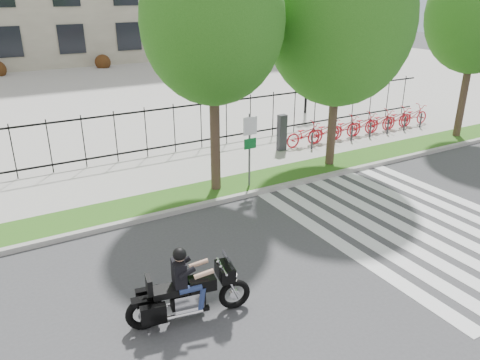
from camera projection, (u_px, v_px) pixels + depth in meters
ground at (276, 269)px, 11.43m from camera, size 120.00×120.00×0.00m
curb at (203, 205)px, 14.70m from camera, size 60.00×0.20×0.15m
grass_verge at (192, 195)px, 15.38m from camera, size 60.00×1.50×0.15m
sidewalk at (164, 172)px, 17.39m from camera, size 60.00×3.50×0.15m
plaza at (69, 91)px, 31.51m from camera, size 80.00×34.00×0.10m
crosswalk_stripes at (413, 224)px, 13.65m from camera, size 5.70×8.00×0.01m
iron_fence at (146, 132)px, 18.39m from camera, size 30.00×0.06×2.00m
lamp_post_right at (308, 55)px, 24.48m from camera, size 1.06×0.70×4.25m
street_tree_1 at (213, 22)px, 13.77m from camera, size 4.31×4.31×7.82m
street_tree_2 at (340, 21)px, 16.07m from camera, size 5.14×5.14×8.19m
street_tree_3 at (478, 15)px, 19.51m from camera, size 4.26×4.26×7.72m
bike_share_station at (362, 124)px, 21.37m from camera, size 8.92×0.87×1.50m
sign_pole_regulatory at (250, 141)px, 15.38m from camera, size 0.50×0.09×2.50m
motorcycle_rider at (189, 290)px, 9.50m from camera, size 2.62×1.00×2.03m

